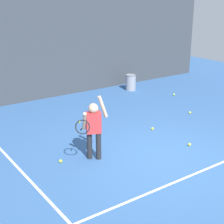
{
  "coord_description": "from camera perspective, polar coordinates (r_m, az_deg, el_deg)",
  "views": [
    {
      "loc": [
        -4.63,
        -4.71,
        3.24
      ],
      "look_at": [
        -0.6,
        0.99,
        0.85
      ],
      "focal_mm": 54.95,
      "sensor_mm": 36.0,
      "label": 1
    }
  ],
  "objects": [
    {
      "name": "tennis_ball_2",
      "position": [
        9.19,
        -5.48,
        -1.61
      ],
      "size": [
        0.07,
        0.07,
        0.07
      ],
      "primitive_type": "sphere",
      "color": "#CCE033",
      "rests_on": "ground"
    },
    {
      "name": "ground_plane",
      "position": [
        7.36,
        8.39,
        -7.45
      ],
      "size": [
        20.0,
        20.0,
        0.0
      ],
      "primitive_type": "plane",
      "color": "#335B93"
    },
    {
      "name": "tennis_player",
      "position": [
        6.93,
        -3.14,
        -2.41
      ],
      "size": [
        0.86,
        0.56,
        1.35
      ],
      "rotation": [
        0.0,
        0.0,
        -0.41
      ],
      "color": "#232326",
      "rests_on": "ground"
    },
    {
      "name": "tennis_ball_3",
      "position": [
        8.74,
        6.75,
        -2.77
      ],
      "size": [
        0.07,
        0.07,
        0.07
      ],
      "primitive_type": "sphere",
      "color": "#CCE033",
      "rests_on": "ground"
    },
    {
      "name": "ball_hopper",
      "position": [
        12.3,
        3.15,
        4.98
      ],
      "size": [
        0.38,
        0.38,
        0.56
      ],
      "color": "gray",
      "rests_on": "ground"
    },
    {
      "name": "tennis_ball_4",
      "position": [
        10.11,
        12.85,
        -0.09
      ],
      "size": [
        0.07,
        0.07,
        0.07
      ],
      "primitive_type": "sphere",
      "color": "#CCE033",
      "rests_on": "ground"
    },
    {
      "name": "back_fence_windscreen",
      "position": [
        11.26,
        -10.95,
        11.98
      ],
      "size": [
        13.39,
        0.08,
        3.9
      ],
      "primitive_type": "cube",
      "color": "#383D42",
      "rests_on": "ground"
    },
    {
      "name": "tennis_ball_0",
      "position": [
        11.85,
        10.27,
        2.89
      ],
      "size": [
        0.07,
        0.07,
        0.07
      ],
      "primitive_type": "sphere",
      "color": "#CCE033",
      "rests_on": "ground"
    },
    {
      "name": "tennis_ball_6",
      "position": [
        7.13,
        -8.53,
        -8.07
      ],
      "size": [
        0.07,
        0.07,
        0.07
      ],
      "primitive_type": "sphere",
      "color": "#CCE033",
      "rests_on": "ground"
    },
    {
      "name": "court_line_sideline",
      "position": [
        6.85,
        -14.46,
        -9.96
      ],
      "size": [
        0.05,
        9.0,
        0.0
      ],
      "primitive_type": "cube",
      "color": "white",
      "rests_on": "ground"
    },
    {
      "name": "tennis_ball_1",
      "position": [
        7.98,
        12.78,
        -5.3
      ],
      "size": [
        0.07,
        0.07,
        0.07
      ],
      "primitive_type": "sphere",
      "color": "#CCE033",
      "rests_on": "ground"
    },
    {
      "name": "court_line_baseline",
      "position": [
        6.83,
        13.54,
        -10.0
      ],
      "size": [
        9.0,
        0.05,
        0.0
      ],
      "primitive_type": "cube",
      "color": "white",
      "rests_on": "ground"
    },
    {
      "name": "fence_post_2",
      "position": [
        15.21,
        12.59,
        13.88
      ],
      "size": [
        0.09,
        0.09,
        4.05
      ],
      "primitive_type": "cylinder",
      "color": "slate",
      "rests_on": "ground"
    },
    {
      "name": "fence_post_1",
      "position": [
        11.3,
        -11.1,
        12.38
      ],
      "size": [
        0.09,
        0.09,
        4.05
      ],
      "primitive_type": "cylinder",
      "color": "slate",
      "rests_on": "ground"
    }
  ]
}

